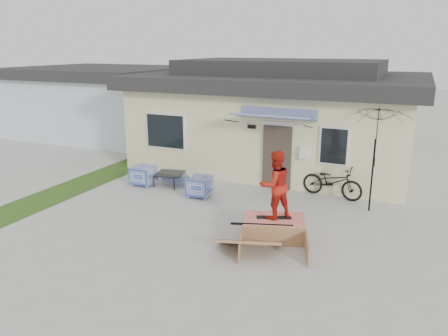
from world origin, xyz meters
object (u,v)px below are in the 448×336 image
at_px(armchair_right, 199,185).
at_px(bicycle, 332,178).
at_px(patio_umbrella, 374,151).
at_px(skate_ramp, 274,228).
at_px(skateboard, 274,217).
at_px(armchair_left, 144,175).
at_px(coffee_table, 170,179).
at_px(skater, 275,184).
at_px(loveseat, 180,175).

bearing_deg(armchair_right, bicycle, 106.92).
bearing_deg(patio_umbrella, skate_ramp, -124.29).
height_order(armchair_right, skateboard, armchair_right).
bearing_deg(armchair_left, coffee_table, -71.37).
distance_m(armchair_right, skate_ramp, 3.63).
distance_m(skate_ramp, skateboard, 0.28).
distance_m(patio_umbrella, skateboard, 3.64).
xyz_separation_m(armchair_left, bicycle, (6.05, 1.35, 0.25)).
height_order(coffee_table, skateboard, skateboard).
height_order(patio_umbrella, skate_ramp, patio_umbrella).
distance_m(armchair_left, skater, 5.83).
relative_size(armchair_right, skateboard, 0.87).
bearing_deg(coffee_table, skate_ramp, -29.93).
bearing_deg(coffee_table, patio_umbrella, 2.34).
height_order(loveseat, armchair_right, armchair_right).
relative_size(skateboard, skater, 0.51).
bearing_deg(armchair_right, patio_umbrella, 93.65).
bearing_deg(skate_ramp, loveseat, 127.53).
distance_m(coffee_table, skateboard, 5.16).
bearing_deg(patio_umbrella, armchair_left, -175.26).
bearing_deg(loveseat, patio_umbrella, -162.64).
xyz_separation_m(coffee_table, skate_ramp, (4.50, -2.59, 0.03)).
relative_size(coffee_table, bicycle, 0.45).
bearing_deg(bicycle, skateboard, 179.02).
distance_m(armchair_right, skateboard, 3.60).
relative_size(coffee_table, skate_ramp, 0.44).
bearing_deg(armchair_right, loveseat, -135.33).
distance_m(loveseat, patio_umbrella, 6.44).
relative_size(armchair_left, skate_ramp, 0.37).
height_order(armchair_left, coffee_table, armchair_left).
xyz_separation_m(patio_umbrella, skater, (-1.96, -2.80, -0.37)).
xyz_separation_m(loveseat, skate_ramp, (4.32, -2.98, -0.03)).
xyz_separation_m(bicycle, skateboard, (-0.75, -3.55, -0.10)).
distance_m(patio_umbrella, skater, 3.44).
bearing_deg(coffee_table, bicycle, 10.94).
height_order(loveseat, patio_umbrella, patio_umbrella).
bearing_deg(skater, armchair_left, -69.96).
bearing_deg(skater, skateboard, 180.00).
bearing_deg(skateboard, armchair_right, 126.28).
bearing_deg(armchair_left, skater, -116.36).
xyz_separation_m(skate_ramp, skater, (-0.02, 0.05, 1.13)).
bearing_deg(skateboard, loveseat, 124.20).
distance_m(bicycle, skate_ramp, 3.69).
bearing_deg(patio_umbrella, skater, -124.94).
bearing_deg(skateboard, armchair_left, 135.93).
distance_m(armchair_left, coffee_table, 0.90).
height_order(loveseat, skater, skater).
relative_size(armchair_right, skater, 0.44).
bearing_deg(armchair_left, patio_umbrella, -89.06).
bearing_deg(skater, patio_umbrella, -172.35).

